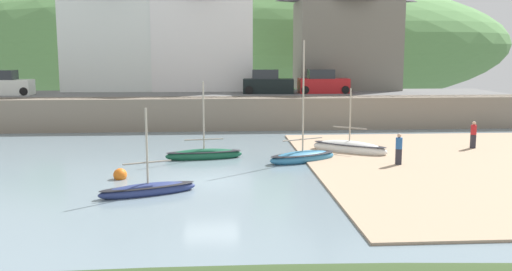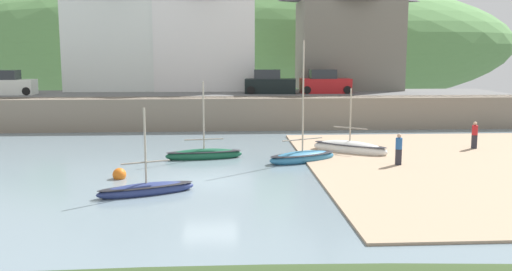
% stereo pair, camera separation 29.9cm
% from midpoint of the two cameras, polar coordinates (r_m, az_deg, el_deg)
% --- Properties ---
extents(ground, '(48.00, 41.00, 0.61)m').
position_cam_midpoint_polar(ground, '(16.87, -0.02, -11.50)').
color(ground, gray).
extents(quay_seawall, '(48.00, 9.40, 2.40)m').
position_cam_midpoint_polar(quay_seawall, '(43.11, -4.02, 2.53)').
color(quay_seawall, gray).
rests_on(quay_seawall, ground).
extents(hillside_backdrop, '(80.00, 44.00, 18.96)m').
position_cam_midpoint_polar(hillside_backdrop, '(80.57, -2.58, 9.17)').
color(hillside_backdrop, '#598D4D').
rests_on(hillside_backdrop, ground).
extents(waterfront_building_left, '(9.26, 4.81, 10.46)m').
position_cam_midpoint_polar(waterfront_building_left, '(51.35, -13.51, 10.40)').
color(waterfront_building_left, silver).
rests_on(waterfront_building_left, ground).
extents(waterfront_building_centre, '(8.83, 5.23, 9.91)m').
position_cam_midpoint_polar(waterfront_building_centre, '(50.60, -5.02, 10.31)').
color(waterfront_building_centre, white).
rests_on(waterfront_building_centre, ground).
extents(waterfront_building_right, '(9.12, 5.98, 10.18)m').
position_cam_midpoint_polar(waterfront_building_right, '(51.87, 9.51, 10.35)').
color(waterfront_building_right, slate).
rests_on(waterfront_building_right, ground).
extents(church_with_spire, '(3.00, 3.00, 15.10)m').
position_cam_midpoint_polar(church_with_spire, '(55.77, 7.91, 12.94)').
color(church_with_spire, '#A18269').
rests_on(church_with_spire, ground).
extents(dinghy_open_wooden, '(4.36, 3.67, 3.99)m').
position_cam_midpoint_polar(dinghy_open_wooden, '(33.14, 9.70, -1.29)').
color(dinghy_open_wooden, white).
rests_on(dinghy_open_wooden, ground).
extents(motorboat_with_cabin, '(4.36, 1.61, 4.40)m').
position_cam_midpoint_polar(motorboat_with_cabin, '(31.31, -4.99, -1.89)').
color(motorboat_with_cabin, '#175437').
rests_on(motorboat_with_cabin, ground).
extents(sailboat_nearest_shore, '(4.19, 2.90, 6.62)m').
position_cam_midpoint_polar(sailboat_nearest_shore, '(30.45, 4.99, -2.15)').
color(sailboat_nearest_shore, teal).
rests_on(sailboat_nearest_shore, ground).
extents(sailboat_blue_trim, '(4.17, 2.40, 3.76)m').
position_cam_midpoint_polar(sailboat_blue_trim, '(24.04, -10.66, -5.34)').
color(sailboat_blue_trim, navy).
rests_on(sailboat_blue_trim, ground).
extents(parked_car_near_slipway, '(4.13, 1.82, 1.95)m').
position_cam_midpoint_polar(parked_car_near_slipway, '(49.14, -23.63, 4.74)').
color(parked_car_near_slipway, silver).
rests_on(parked_car_near_slipway, ground).
extents(parked_car_by_wall, '(4.27, 2.16, 1.95)m').
position_cam_midpoint_polar(parked_car_by_wall, '(46.32, 1.59, 5.27)').
color(parked_car_by_wall, black).
rests_on(parked_car_by_wall, ground).
extents(parked_car_end_of_row, '(4.13, 1.82, 1.95)m').
position_cam_midpoint_polar(parked_car_end_of_row, '(46.94, 7.14, 5.25)').
color(parked_car_end_of_row, red).
rests_on(parked_car_end_of_row, ground).
extents(person_on_slipway, '(0.34, 0.34, 1.62)m').
position_cam_midpoint_polar(person_on_slipway, '(29.86, 14.50, -1.22)').
color(person_on_slipway, '#282833').
rests_on(person_on_slipway, ground).
extents(person_near_water, '(0.34, 0.34, 1.62)m').
position_cam_midpoint_polar(person_near_water, '(36.18, 21.43, 0.16)').
color(person_near_water, '#282833').
rests_on(person_near_water, ground).
extents(mooring_buoy, '(0.63, 0.63, 0.63)m').
position_cam_midpoint_polar(mooring_buoy, '(27.14, -13.32, -3.87)').
color(mooring_buoy, orange).
rests_on(mooring_buoy, ground).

